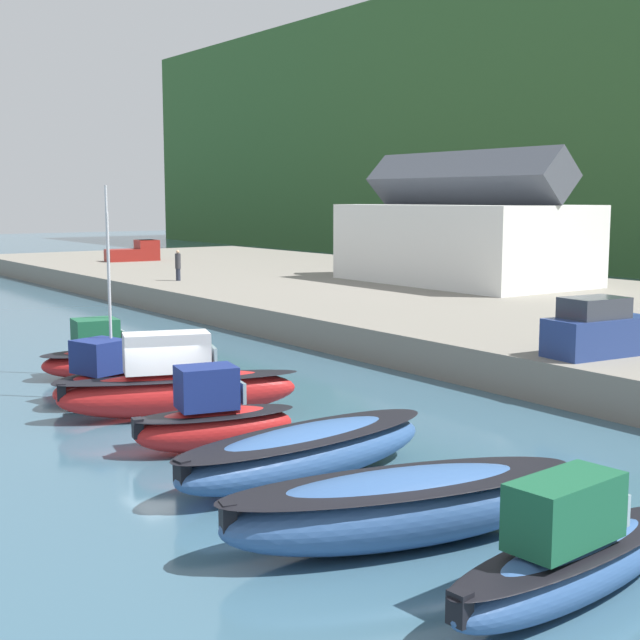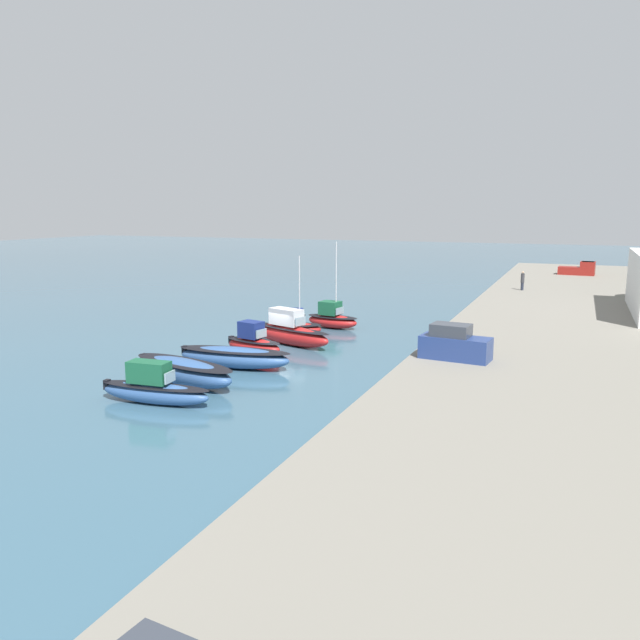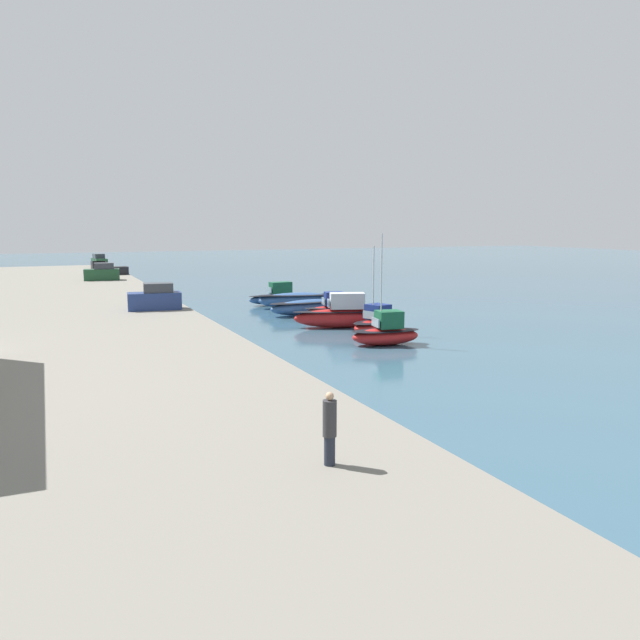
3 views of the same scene
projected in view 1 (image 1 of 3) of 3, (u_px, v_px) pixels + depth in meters
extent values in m
plane|color=#385B70|center=(168.00, 426.00, 28.48)|extent=(320.00, 320.00, 0.00)
cube|color=white|center=(463.00, 244.00, 60.52)|extent=(16.37, 9.81, 5.28)
cube|color=#474C56|center=(464.00, 178.00, 59.91)|extent=(16.70, 3.62, 3.62)
ellipsoid|color=red|center=(102.00, 362.00, 36.30)|extent=(2.68, 5.09, 1.20)
ellipsoid|color=black|center=(102.00, 352.00, 36.25)|extent=(2.77, 5.20, 0.12)
cube|color=#195638|center=(95.00, 334.00, 36.03)|extent=(1.72, 1.90, 1.20)
cube|color=#8CA5B2|center=(120.00, 336.00, 36.51)|extent=(1.34, 0.30, 0.60)
cylinder|color=silver|center=(108.00, 267.00, 35.94)|extent=(0.10, 0.10, 6.55)
ellipsoid|color=red|center=(105.00, 387.00, 31.88)|extent=(3.23, 4.68, 1.10)
ellipsoid|color=black|center=(105.00, 376.00, 31.82)|extent=(3.34, 4.79, 0.12)
cube|color=navy|center=(100.00, 356.00, 31.55)|extent=(1.93, 1.88, 1.17)
cube|color=#8CA5B2|center=(120.00, 358.00, 32.28)|extent=(1.37, 0.51, 0.59)
cylinder|color=silver|center=(109.00, 292.00, 31.67)|extent=(0.10, 0.10, 5.66)
ellipsoid|color=red|center=(180.00, 394.00, 29.60)|extent=(4.13, 8.02, 1.57)
ellipsoid|color=black|center=(179.00, 378.00, 29.53)|extent=(4.24, 8.20, 0.12)
cube|color=silver|center=(167.00, 352.00, 29.30)|extent=(2.06, 3.02, 1.29)
cube|color=#8CA5B2|center=(213.00, 356.00, 29.75)|extent=(1.06, 0.45, 0.65)
cube|color=black|center=(62.00, 392.00, 28.51)|extent=(0.43, 0.38, 0.56)
ellipsoid|color=red|center=(215.00, 429.00, 25.71)|extent=(2.59, 4.94, 1.27)
ellipsoid|color=black|center=(215.00, 414.00, 25.65)|extent=(2.68, 5.05, 0.12)
cube|color=navy|center=(206.00, 387.00, 25.45)|extent=(1.54, 1.87, 1.22)
cube|color=#8CA5B2|center=(239.00, 391.00, 25.85)|extent=(1.09, 0.33, 0.61)
cube|color=black|center=(138.00, 428.00, 24.80)|extent=(0.41, 0.35, 0.56)
ellipsoid|color=#33568E|center=(307.00, 453.00, 22.95)|extent=(2.88, 8.06, 1.44)
ellipsoid|color=black|center=(306.00, 434.00, 22.88)|extent=(2.98, 8.22, 0.12)
cube|color=black|center=(182.00, 471.00, 20.48)|extent=(0.38, 0.31, 0.56)
ellipsoid|color=#33568E|center=(403.00, 508.00, 18.67)|extent=(4.10, 8.27, 1.60)
ellipsoid|color=black|center=(403.00, 482.00, 18.60)|extent=(4.22, 8.45, 0.12)
cube|color=black|center=(228.00, 516.00, 17.26)|extent=(0.42, 0.36, 0.56)
ellipsoid|color=#33568E|center=(573.00, 569.00, 16.08)|extent=(1.97, 6.63, 1.17)
ellipsoid|color=black|center=(574.00, 548.00, 16.03)|extent=(2.04, 6.77, 0.12)
cube|color=#195638|center=(565.00, 511.00, 15.71)|extent=(1.26, 2.37, 1.19)
cube|color=#8CA5B2|center=(605.00, 504.00, 16.57)|extent=(0.98, 0.18, 0.60)
cube|color=black|center=(460.00, 608.00, 14.06)|extent=(0.38, 0.31, 0.56)
cube|color=navy|center=(599.00, 336.00, 32.62)|extent=(2.24, 4.37, 1.40)
cube|color=#333842|center=(594.00, 308.00, 32.32)|extent=(1.77, 2.46, 0.76)
cube|color=maroon|center=(126.00, 255.00, 81.46)|extent=(2.31, 3.68, 1.10)
cube|color=maroon|center=(147.00, 250.00, 82.42)|extent=(2.06, 2.05, 1.90)
cube|color=#2D333D|center=(147.00, 243.00, 82.32)|extent=(1.94, 1.78, 0.50)
cylinder|color=#232838|center=(178.00, 275.00, 62.17)|extent=(0.32, 0.32, 0.85)
cylinder|color=#333338|center=(178.00, 261.00, 62.04)|extent=(0.40, 0.40, 1.05)
sphere|color=tan|center=(178.00, 252.00, 61.96)|extent=(0.24, 0.24, 0.24)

